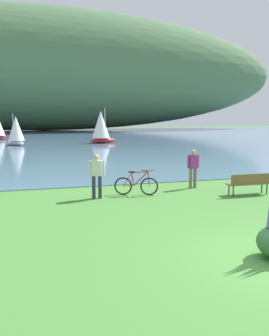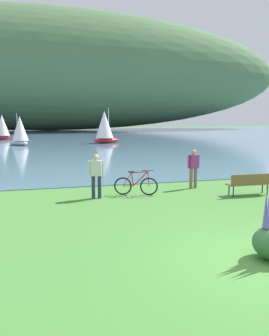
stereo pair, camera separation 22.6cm
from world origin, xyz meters
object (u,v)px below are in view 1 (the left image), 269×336
at_px(sailboat_toward_hillside, 16,130).
at_px(person_on_the_grass, 97,173).
at_px(park_bench_near_camera, 249,182).
at_px(person_at_shoreline, 193,166).
at_px(sailboat_mid_bay, 101,127).
at_px(bicycle_leaning_near_bench, 136,185).

bearing_deg(sailboat_toward_hillside, person_on_the_grass, -82.24).
bearing_deg(park_bench_near_camera, sailboat_toward_hillside, 108.80).
height_order(person_at_shoreline, sailboat_toward_hillside, sailboat_toward_hillside).
distance_m(park_bench_near_camera, sailboat_toward_hillside, 30.29).
bearing_deg(person_on_the_grass, person_at_shoreline, 10.76).
bearing_deg(person_at_shoreline, sailboat_mid_bay, 87.35).
bearing_deg(sailboat_toward_hillside, park_bench_near_camera, -71.20).
relative_size(bicycle_leaning_near_bench, person_on_the_grass, 0.98).
bearing_deg(sailboat_toward_hillside, person_at_shoreline, -72.93).
height_order(bicycle_leaning_near_bench, person_on_the_grass, person_on_the_grass).
distance_m(person_on_the_grass, sailboat_mid_bay, 28.93).
bearing_deg(sailboat_mid_bay, bicycle_leaning_near_bench, -98.25).
distance_m(bicycle_leaning_near_bench, sailboat_mid_bay, 28.54).
bearing_deg(park_bench_near_camera, sailboat_mid_bay, 90.56).
xyz_separation_m(park_bench_near_camera, sailboat_mid_bay, (-0.29, 29.46, 1.45)).
distance_m(person_at_shoreline, sailboat_toward_hillside, 27.94).
bearing_deg(sailboat_toward_hillside, bicycle_leaning_near_bench, -78.89).
xyz_separation_m(bicycle_leaning_near_bench, person_on_the_grass, (-1.63, -0.14, 0.58)).
bearing_deg(person_on_the_grass, park_bench_near_camera, -10.49).
bearing_deg(person_on_the_grass, sailboat_mid_bay, 78.60).
height_order(person_at_shoreline, sailboat_mid_bay, sailboat_mid_bay).
distance_m(park_bench_near_camera, person_on_the_grass, 6.12).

